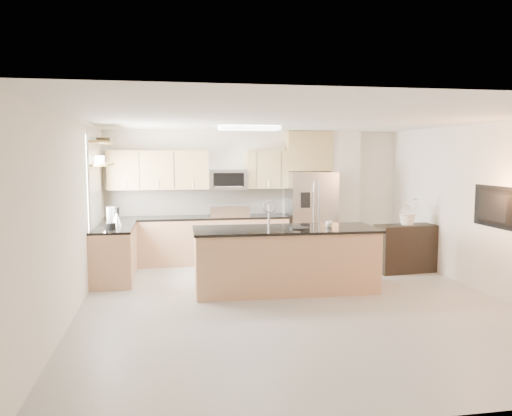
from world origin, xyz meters
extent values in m
plane|color=#AAA8A1|center=(0.00, 0.00, 0.00)|extent=(6.50, 6.50, 0.00)
cube|color=white|center=(0.00, 0.00, 2.60)|extent=(6.00, 6.50, 0.02)
cube|color=white|center=(0.00, 3.25, 1.30)|extent=(6.00, 0.02, 2.60)
cube|color=white|center=(0.00, -3.25, 1.30)|extent=(6.00, 0.02, 2.60)
cube|color=white|center=(-3.00, 0.00, 1.30)|extent=(0.02, 6.50, 2.60)
cube|color=white|center=(3.00, 0.00, 1.30)|extent=(0.02, 6.50, 2.60)
cube|color=tan|center=(-1.23, 2.92, 0.44)|extent=(3.55, 0.65, 0.88)
cube|color=black|center=(-1.23, 2.92, 0.90)|extent=(3.55, 0.66, 0.04)
cube|color=silver|center=(-1.23, 3.24, 1.18)|extent=(3.55, 0.02, 0.52)
cube|color=tan|center=(-2.67, 1.85, 0.44)|extent=(0.65, 1.50, 0.88)
cube|color=black|center=(-2.67, 1.85, 0.90)|extent=(0.66, 1.50, 0.04)
cube|color=black|center=(-0.60, 2.92, 0.45)|extent=(0.76, 0.64, 0.90)
cube|color=black|center=(-0.60, 2.92, 0.92)|extent=(0.76, 0.62, 0.03)
cube|color=#ABABAD|center=(-0.60, 2.62, 1.03)|extent=(0.76, 0.04, 0.22)
cube|color=tan|center=(-1.94, 3.08, 1.83)|extent=(1.92, 0.33, 0.75)
cube|color=tan|center=(0.19, 3.08, 1.83)|extent=(0.82, 0.33, 0.75)
cube|color=#ABABAD|center=(-0.60, 3.05, 1.63)|extent=(0.76, 0.40, 0.40)
cube|color=black|center=(-0.60, 2.85, 1.63)|extent=(0.60, 0.02, 0.28)
cube|color=#ABABAD|center=(1.06, 2.88, 0.89)|extent=(0.92, 0.75, 1.78)
cube|color=gray|center=(1.06, 2.50, 0.89)|extent=(0.02, 0.01, 1.69)
cube|color=black|center=(0.84, 2.48, 1.25)|extent=(0.18, 0.03, 0.30)
cube|color=silver|center=(1.82, 3.10, 1.30)|extent=(0.60, 0.30, 2.60)
cube|color=white|center=(-2.98, 1.85, 1.65)|extent=(0.03, 1.05, 1.55)
cube|color=white|center=(-2.97, 1.85, 1.65)|extent=(0.03, 1.15, 1.65)
cube|color=olive|center=(-2.85, 1.95, 1.95)|extent=(0.30, 1.20, 0.04)
cube|color=olive|center=(-2.85, 1.95, 2.32)|extent=(0.30, 1.20, 0.04)
cube|color=white|center=(-0.40, 1.60, 2.56)|extent=(1.00, 0.50, 0.06)
cube|color=tan|center=(0.03, 0.70, 0.47)|extent=(2.81, 1.04, 0.94)
cube|color=black|center=(0.03, 0.70, 0.96)|extent=(2.88, 1.10, 0.04)
cube|color=black|center=(-0.19, 0.70, 0.95)|extent=(0.59, 0.43, 0.01)
cylinder|color=#ABABAD|center=(-0.19, 0.94, 1.15)|extent=(0.03, 0.03, 0.34)
torus|color=#ABABAD|center=(-0.19, 0.87, 1.30)|extent=(0.21, 0.03, 0.21)
cube|color=black|center=(2.46, 1.54, 0.43)|extent=(1.11, 0.55, 0.86)
imported|color=white|center=(0.73, 0.70, 1.03)|extent=(0.13, 0.13, 0.09)
cylinder|color=black|center=(0.22, 0.61, 0.99)|extent=(0.36, 0.36, 0.02)
cylinder|color=black|center=(-2.67, 1.43, 0.97)|extent=(0.16, 0.16, 0.11)
cylinder|color=silver|center=(-2.67, 1.43, 1.16)|extent=(0.12, 0.12, 0.26)
cone|color=#ABABAD|center=(-2.62, 1.88, 1.04)|extent=(0.21, 0.21, 0.23)
cylinder|color=black|center=(-2.62, 1.88, 1.16)|extent=(0.04, 0.04, 0.04)
cube|color=black|center=(-2.69, 2.05, 1.07)|extent=(0.18, 0.21, 0.30)
cylinder|color=#ABABAD|center=(-2.69, 2.00, 1.00)|extent=(0.10, 0.10, 0.11)
imported|color=#ABABAD|center=(-2.85, 2.28, 2.39)|extent=(0.46, 0.46, 0.10)
imported|color=white|center=(2.48, 1.53, 1.23)|extent=(0.82, 0.76, 0.74)
imported|color=black|center=(2.91, -0.20, 1.35)|extent=(0.14, 1.08, 0.62)
camera|label=1|loc=(-1.74, -6.76, 2.10)|focal=35.00mm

